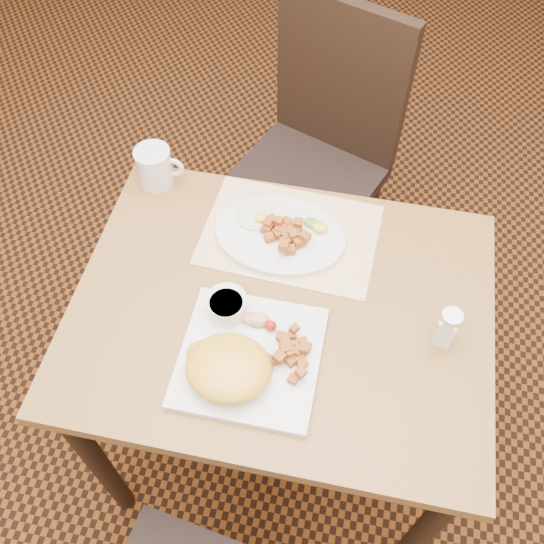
{
  "coord_description": "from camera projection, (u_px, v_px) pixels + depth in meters",
  "views": [
    {
      "loc": [
        0.12,
        -0.67,
        1.86
      ],
      "look_at": [
        -0.03,
        0.04,
        0.82
      ],
      "focal_mm": 40.0,
      "sensor_mm": 36.0,
      "label": 1
    }
  ],
  "objects": [
    {
      "name": "ground",
      "position": [
        278.0,
        431.0,
        1.92
      ],
      "size": [
        8.0,
        8.0,
        0.0
      ],
      "primitive_type": "plane",
      "color": "black",
      "rests_on": "ground"
    },
    {
      "name": "placemat",
      "position": [
        290.0,
        234.0,
        1.41
      ],
      "size": [
        0.41,
        0.3,
        0.0
      ],
      "primitive_type": "cube",
      "rotation": [
        0.0,
        0.0,
        -0.05
      ],
      "color": "white",
      "rests_on": "table"
    },
    {
      "name": "garnish_ov",
      "position": [
        317.0,
        226.0,
        1.39
      ],
      "size": [
        0.06,
        0.05,
        0.02
      ],
      "color": "#387223",
      "rests_on": "plate_oval"
    },
    {
      "name": "chair_far",
      "position": [
        318.0,
        147.0,
        1.88
      ],
      "size": [
        0.55,
        0.55,
        0.97
      ],
      "rotation": [
        0.0,
        0.0,
        2.77
      ],
      "color": "black",
      "rests_on": "ground"
    },
    {
      "name": "home_fries_ov",
      "position": [
        285.0,
        233.0,
        1.38
      ],
      "size": [
        0.12,
        0.1,
        0.04
      ],
      "color": "#B0591C",
      "rests_on": "plate_oval"
    },
    {
      "name": "garnish_sq",
      "position": [
        259.0,
        321.0,
        1.25
      ],
      "size": [
        0.08,
        0.04,
        0.03
      ],
      "color": "#387223",
      "rests_on": "plate_square"
    },
    {
      "name": "table",
      "position": [
        281.0,
        331.0,
        1.39
      ],
      "size": [
        0.9,
        0.7,
        0.75
      ],
      "color": "olive",
      "rests_on": "ground"
    },
    {
      "name": "plate_square",
      "position": [
        250.0,
        357.0,
        1.22
      ],
      "size": [
        0.28,
        0.28,
        0.02
      ],
      "primitive_type": "cube",
      "rotation": [
        0.0,
        0.0,
        -0.0
      ],
      "color": "silver",
      "rests_on": "table"
    },
    {
      "name": "coffee_mug",
      "position": [
        155.0,
        167.0,
        1.47
      ],
      "size": [
        0.12,
        0.09,
        0.1
      ],
      "color": "silver",
      "rests_on": "table"
    },
    {
      "name": "hollandaise_mound",
      "position": [
        228.0,
        368.0,
        1.17
      ],
      "size": [
        0.18,
        0.15,
        0.06
      ],
      "color": "yellow",
      "rests_on": "plate_square"
    },
    {
      "name": "ramekin",
      "position": [
        227.0,
        305.0,
        1.26
      ],
      "size": [
        0.08,
        0.08,
        0.05
      ],
      "color": "silver",
      "rests_on": "plate_square"
    },
    {
      "name": "home_fries_sq",
      "position": [
        289.0,
        353.0,
        1.2
      ],
      "size": [
        0.1,
        0.13,
        0.04
      ],
      "color": "#B0591C",
      "rests_on": "plate_square"
    },
    {
      "name": "salt_shaker",
      "position": [
        447.0,
        327.0,
        1.21
      ],
      "size": [
        0.05,
        0.05,
        0.1
      ],
      "color": "white",
      "rests_on": "table"
    },
    {
      "name": "plate_oval",
      "position": [
        280.0,
        235.0,
        1.4
      ],
      "size": [
        0.32,
        0.24,
        0.02
      ],
      "primitive_type": null,
      "rotation": [
        0.0,
        0.0,
        -0.05
      ],
      "color": "silver",
      "rests_on": "placemat"
    },
    {
      "name": "fried_egg",
      "position": [
        257.0,
        215.0,
        1.42
      ],
      "size": [
        0.1,
        0.1,
        0.02
      ],
      "color": "white",
      "rests_on": "plate_oval"
    }
  ]
}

